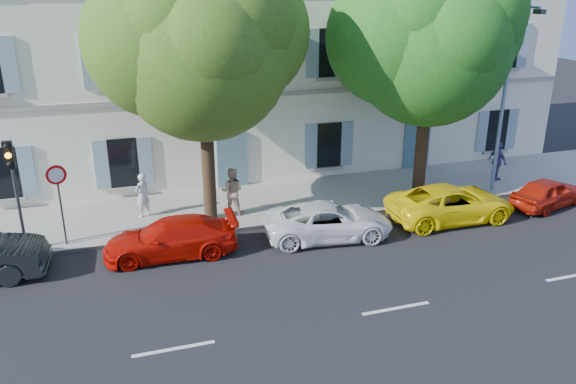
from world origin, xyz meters
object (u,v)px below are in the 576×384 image
object	(u,v)px
street_lamp	(507,91)
pedestrian_b	(232,191)
car_yellow_supercar	(451,203)
car_red_hatchback	(548,193)
pedestrian_c	(497,161)
car_white_coupe	(328,221)
road_sign	(58,188)
tree_left	(202,52)
tree_right	(430,46)
pedestrian_a	(143,195)
car_red_coupe	(171,238)
traffic_light	(12,173)

from	to	relation	value
street_lamp	pedestrian_b	bearing A→B (deg)	175.16
car_yellow_supercar	car_red_hatchback	xyz separation A→B (m)	(4.42, -0.00, -0.08)
pedestrian_c	car_white_coupe	bearing A→B (deg)	102.99
road_sign	pedestrian_c	size ratio (longest dim) A/B	1.64
tree_left	car_red_hatchback	bearing A→B (deg)	-10.87
car_yellow_supercar	car_white_coupe	bearing A→B (deg)	91.19
car_red_hatchback	pedestrian_b	world-z (taller)	pedestrian_b
tree_right	pedestrian_a	bearing A→B (deg)	173.56
road_sign	pedestrian_c	bearing A→B (deg)	4.11
car_yellow_supercar	street_lamp	size ratio (longest dim) A/B	0.64
car_red_coupe	car_white_coupe	size ratio (longest dim) A/B	0.96
pedestrian_a	pedestrian_c	distance (m)	15.17
street_lamp	car_red_hatchback	bearing A→B (deg)	-57.09
tree_right	pedestrian_b	size ratio (longest dim) A/B	5.15
traffic_light	pedestrian_c	distance (m)	19.19
traffic_light	pedestrian_c	xyz separation A→B (m)	(19.05, 1.40, -1.83)
car_yellow_supercar	traffic_light	distance (m)	15.03
tree_left	pedestrian_b	xyz separation A→B (m)	(0.87, 0.22, -5.13)
car_white_coupe	tree_left	world-z (taller)	tree_left
street_lamp	pedestrian_a	distance (m)	14.65
tree_left	pedestrian_a	size ratio (longest dim) A/B	5.64
traffic_light	car_red_coupe	bearing A→B (deg)	-17.90
car_white_coupe	pedestrian_b	size ratio (longest dim) A/B	2.46
traffic_light	street_lamp	world-z (taller)	street_lamp
tree_right	street_lamp	size ratio (longest dim) A/B	1.26
tree_right	road_sign	world-z (taller)	tree_right
car_red_hatchback	traffic_light	size ratio (longest dim) A/B	0.93
car_red_hatchback	pedestrian_a	world-z (taller)	pedestrian_a
car_yellow_supercar	traffic_light	world-z (taller)	traffic_light
car_white_coupe	pedestrian_c	bearing A→B (deg)	-64.80
car_red_coupe	tree_left	size ratio (longest dim) A/B	0.46
pedestrian_a	street_lamp	bearing A→B (deg)	136.96
traffic_light	street_lamp	xyz separation A→B (m)	(18.04, 0.14, 1.53)
car_red_hatchback	tree_right	size ratio (longest dim) A/B	0.37
traffic_light	street_lamp	size ratio (longest dim) A/B	0.50
car_red_coupe	car_yellow_supercar	bearing A→B (deg)	91.48
traffic_light	pedestrian_b	distance (m)	7.39
car_yellow_supercar	traffic_light	size ratio (longest dim) A/B	1.29
car_yellow_supercar	tree_left	bearing A→B (deg)	74.04
traffic_light	pedestrian_a	size ratio (longest dim) A/B	2.23
pedestrian_a	pedestrian_b	distance (m)	3.30
traffic_light	tree_left	bearing A→B (deg)	7.81
road_sign	pedestrian_a	size ratio (longest dim) A/B	1.67
tree_left	pedestrian_c	size ratio (longest dim) A/B	5.55
car_white_coupe	car_red_hatchback	distance (m)	9.33
car_red_hatchback	car_yellow_supercar	bearing A→B (deg)	74.28
car_yellow_supercar	pedestrian_c	size ratio (longest dim) A/B	2.83
car_white_coupe	pedestrian_a	bearing A→B (deg)	65.58
car_red_hatchback	street_lamp	bearing A→B (deg)	17.23
car_white_coupe	pedestrian_a	distance (m)	6.97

